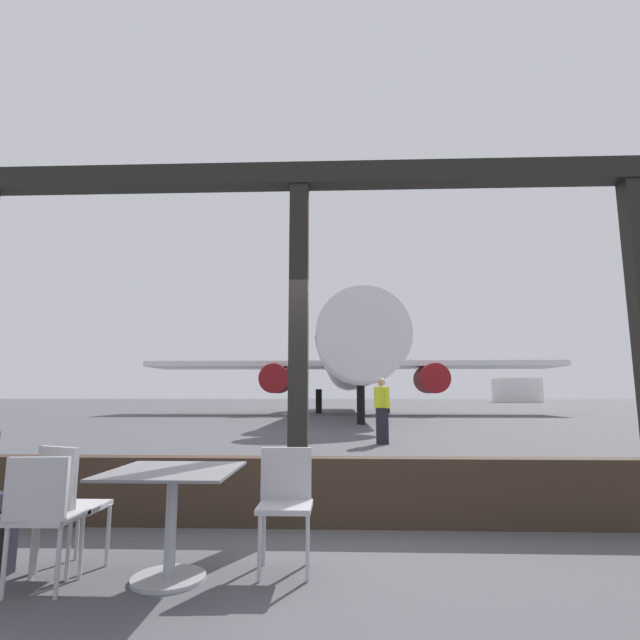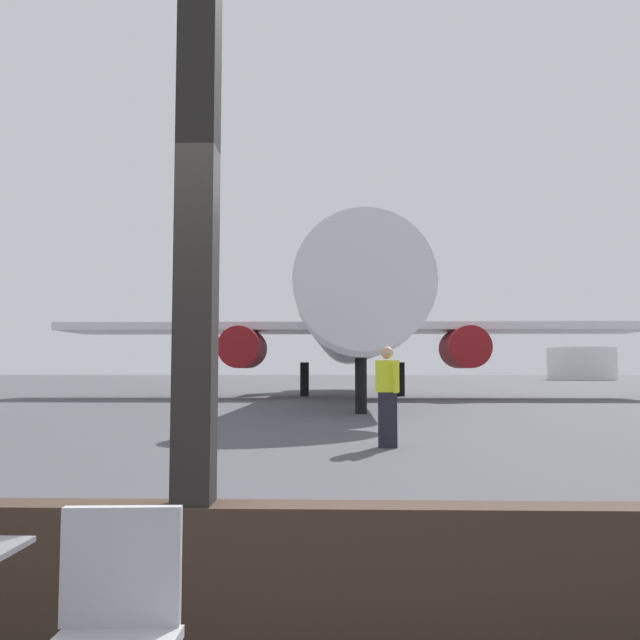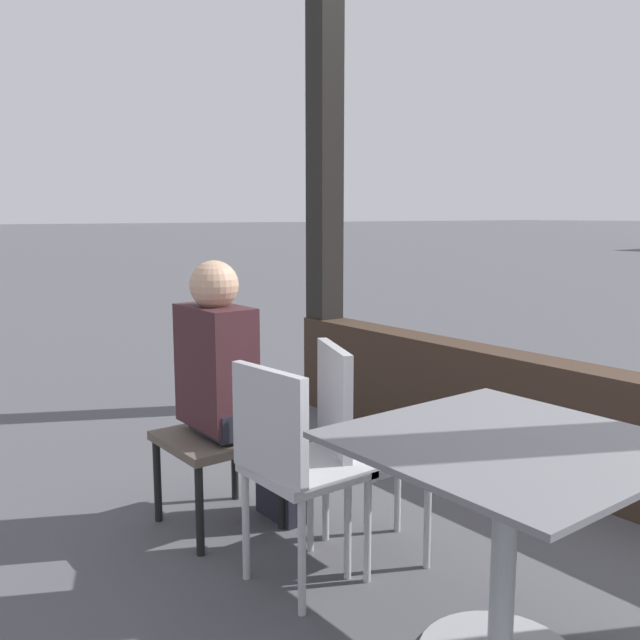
{
  "view_description": "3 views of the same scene",
  "coord_description": "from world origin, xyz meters",
  "px_view_note": "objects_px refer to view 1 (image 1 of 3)",
  "views": [
    {
      "loc": [
        0.42,
        -5.09,
        1.3
      ],
      "look_at": [
        -0.36,
        15.4,
        4.46
      ],
      "focal_mm": 27.29,
      "sensor_mm": 36.0,
      "label": 1
    },
    {
      "loc": [
        0.74,
        -3.38,
        1.35
      ],
      "look_at": [
        0.25,
        13.4,
        2.6
      ],
      "focal_mm": 37.18,
      "sensor_mm": 36.0,
      "label": 2
    },
    {
      "loc": [
        0.46,
        -3.16,
        1.44
      ],
      "look_at": [
        -1.58,
        -1.59,
        1.04
      ],
      "focal_mm": 38.57,
      "sensor_mm": 36.0,
      "label": 3
    }
  ],
  "objects_px": {
    "ground_crew_worker": "(382,410)",
    "fuel_storage_tank": "(517,390)",
    "cafe_chair_aisle_left": "(67,497)",
    "cafe_chair_window_left": "(286,495)",
    "airplane": "(353,360)",
    "dining_table": "(172,509)",
    "cafe_chair_window_right": "(43,509)"
  },
  "relations": [
    {
      "from": "airplane",
      "to": "cafe_chair_window_right",
      "type": "bearing_deg",
      "value": -95.74
    },
    {
      "from": "airplane",
      "to": "fuel_storage_tank",
      "type": "relative_size",
      "value": 3.55
    },
    {
      "from": "cafe_chair_aisle_left",
      "to": "ground_crew_worker",
      "type": "distance_m",
      "value": 10.05
    },
    {
      "from": "cafe_chair_window_right",
      "to": "fuel_storage_tank",
      "type": "height_order",
      "value": "fuel_storage_tank"
    },
    {
      "from": "cafe_chair_aisle_left",
      "to": "ground_crew_worker",
      "type": "height_order",
      "value": "ground_crew_worker"
    },
    {
      "from": "airplane",
      "to": "ground_crew_worker",
      "type": "height_order",
      "value": "airplane"
    },
    {
      "from": "dining_table",
      "to": "fuel_storage_tank",
      "type": "height_order",
      "value": "fuel_storage_tank"
    },
    {
      "from": "cafe_chair_window_left",
      "to": "ground_crew_worker",
      "type": "bearing_deg",
      "value": 80.52
    },
    {
      "from": "dining_table",
      "to": "fuel_storage_tank",
      "type": "xyz_separation_m",
      "value": [
        32.39,
        83.41,
        1.55
      ]
    },
    {
      "from": "cafe_chair_window_right",
      "to": "cafe_chair_aisle_left",
      "type": "distance_m",
      "value": 0.37
    },
    {
      "from": "airplane",
      "to": "fuel_storage_tank",
      "type": "height_order",
      "value": "airplane"
    },
    {
      "from": "fuel_storage_tank",
      "to": "cafe_chair_window_right",
      "type": "bearing_deg",
      "value": -111.63
    },
    {
      "from": "cafe_chair_window_left",
      "to": "ground_crew_worker",
      "type": "distance_m",
      "value": 9.51
    },
    {
      "from": "fuel_storage_tank",
      "to": "dining_table",
      "type": "bearing_deg",
      "value": -111.22
    },
    {
      "from": "ground_crew_worker",
      "to": "fuel_storage_tank",
      "type": "height_order",
      "value": "fuel_storage_tank"
    },
    {
      "from": "ground_crew_worker",
      "to": "fuel_storage_tank",
      "type": "distance_m",
      "value": 79.66
    },
    {
      "from": "cafe_chair_window_right",
      "to": "ground_crew_worker",
      "type": "relative_size",
      "value": 0.51
    },
    {
      "from": "cafe_chair_aisle_left",
      "to": "cafe_chair_window_left",
      "type": "bearing_deg",
      "value": 5.49
    },
    {
      "from": "airplane",
      "to": "cafe_chair_window_left",
      "type": "bearing_deg",
      "value": -92.73
    },
    {
      "from": "cafe_chair_window_right",
      "to": "ground_crew_worker",
      "type": "bearing_deg",
      "value": 72.3
    },
    {
      "from": "airplane",
      "to": "ground_crew_worker",
      "type": "distance_m",
      "value": 19.96
    },
    {
      "from": "cafe_chair_window_right",
      "to": "airplane",
      "type": "bearing_deg",
      "value": 84.26
    },
    {
      "from": "cafe_chair_aisle_left",
      "to": "airplane",
      "type": "relative_size",
      "value": 0.03
    },
    {
      "from": "dining_table",
      "to": "cafe_chair_aisle_left",
      "type": "xyz_separation_m",
      "value": [
        -0.83,
        0.1,
        0.06
      ]
    },
    {
      "from": "cafe_chair_aisle_left",
      "to": "airplane",
      "type": "bearing_deg",
      "value": 84.11
    },
    {
      "from": "cafe_chair_aisle_left",
      "to": "ground_crew_worker",
      "type": "relative_size",
      "value": 0.53
    },
    {
      "from": "dining_table",
      "to": "airplane",
      "type": "bearing_deg",
      "value": 85.75
    },
    {
      "from": "cafe_chair_window_right",
      "to": "dining_table",
      "type": "bearing_deg",
      "value": 18.15
    },
    {
      "from": "cafe_chair_aisle_left",
      "to": "fuel_storage_tank",
      "type": "height_order",
      "value": "fuel_storage_tank"
    },
    {
      "from": "airplane",
      "to": "ground_crew_worker",
      "type": "xyz_separation_m",
      "value": [
        0.18,
        -19.77,
        -2.73
      ]
    },
    {
      "from": "airplane",
      "to": "dining_table",
      "type": "bearing_deg",
      "value": -94.25
    },
    {
      "from": "cafe_chair_window_left",
      "to": "airplane",
      "type": "bearing_deg",
      "value": 87.27
    }
  ]
}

